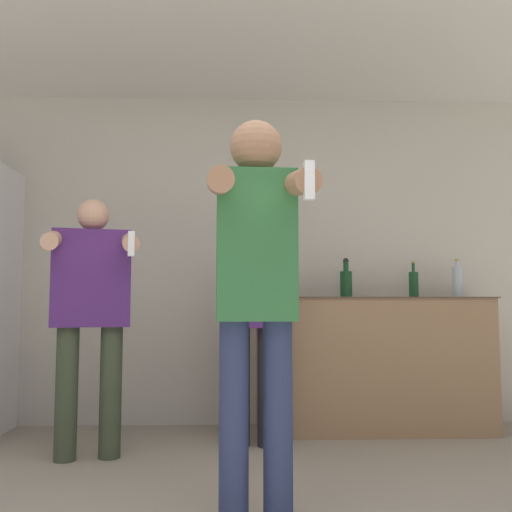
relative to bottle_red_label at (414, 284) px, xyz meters
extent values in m
cube|color=beige|center=(-1.37, 0.26, 0.21)|extent=(7.00, 0.06, 2.55)
cube|color=silver|center=(-1.37, -1.14, 1.51)|extent=(7.00, 3.26, 0.05)
cube|color=#997551|center=(-0.33, -0.02, -0.59)|extent=(1.67, 0.51, 0.96)
cube|color=brown|center=(-0.33, -0.02, -0.11)|extent=(1.70, 0.54, 0.01)
cylinder|color=#194723|center=(0.00, 0.00, -0.01)|extent=(0.07, 0.07, 0.19)
cylinder|color=#194723|center=(0.00, 0.00, 0.12)|extent=(0.02, 0.02, 0.07)
sphere|color=#B29933|center=(0.00, 0.00, 0.16)|extent=(0.03, 0.03, 0.03)
cylinder|color=#194723|center=(-0.51, 0.00, -0.01)|extent=(0.09, 0.09, 0.19)
cylinder|color=#194723|center=(-0.51, 0.00, 0.13)|extent=(0.04, 0.04, 0.08)
sphere|color=black|center=(-0.51, 0.00, 0.17)|extent=(0.04, 0.04, 0.04)
cylinder|color=maroon|center=(-1.02, 0.00, 0.01)|extent=(0.06, 0.06, 0.23)
cylinder|color=maroon|center=(-1.02, 0.00, 0.16)|extent=(0.02, 0.02, 0.06)
sphere|color=maroon|center=(-1.02, 0.00, 0.19)|extent=(0.03, 0.03, 0.03)
cylinder|color=silver|center=(0.33, 0.00, 0.01)|extent=(0.07, 0.07, 0.23)
cylinder|color=silver|center=(0.33, 0.00, 0.15)|extent=(0.03, 0.03, 0.05)
sphere|color=#B29933|center=(0.33, 0.00, 0.17)|extent=(0.03, 0.03, 0.03)
cylinder|color=navy|center=(-1.33, -1.82, -0.65)|extent=(0.12, 0.12, 0.84)
cylinder|color=navy|center=(-1.15, -1.81, -0.65)|extent=(0.12, 0.12, 0.84)
cube|color=#2D6B38|center=(-1.24, -1.81, 0.09)|extent=(0.34, 0.22, 0.63)
sphere|color=#9E7051|center=(-1.24, -1.81, 0.51)|extent=(0.22, 0.22, 0.22)
cylinder|color=#9E7051|center=(-1.39, -2.02, 0.32)|extent=(0.12, 0.42, 0.17)
cylinder|color=#9E7051|center=(-1.07, -2.01, 0.32)|extent=(0.12, 0.42, 0.17)
cube|color=white|center=(-1.06, -2.21, 0.28)|extent=(0.04, 0.04, 0.14)
cylinder|color=#38422D|center=(-2.32, -0.75, -0.68)|extent=(0.13, 0.13, 0.78)
cylinder|color=#38422D|center=(-2.07, -0.69, -0.68)|extent=(0.13, 0.13, 0.78)
cube|color=#4C236B|center=(-2.20, -0.72, 0.00)|extent=(0.49, 0.29, 0.58)
sphere|color=tan|center=(-2.20, -0.72, 0.39)|extent=(0.19, 0.19, 0.19)
cylinder|color=tan|center=(-2.37, -0.93, 0.21)|extent=(0.17, 0.36, 0.15)
cylinder|color=tan|center=(-1.95, -0.84, 0.21)|extent=(0.17, 0.36, 0.15)
cube|color=white|center=(-1.91, -1.00, 0.18)|extent=(0.04, 0.04, 0.14)
cylinder|color=black|center=(-1.30, -0.42, -0.69)|extent=(0.14, 0.14, 0.76)
cylinder|color=black|center=(-1.11, -0.44, -0.69)|extent=(0.14, 0.14, 0.76)
cube|color=#4C236B|center=(-1.21, -0.43, -0.02)|extent=(0.37, 0.24, 0.57)
sphere|color=beige|center=(-1.21, -0.43, 0.38)|extent=(0.22, 0.22, 0.22)
cylinder|color=beige|center=(-1.39, -0.59, 0.18)|extent=(0.11, 0.37, 0.13)
cylinder|color=beige|center=(-1.06, -0.63, 0.18)|extent=(0.11, 0.37, 0.13)
cube|color=white|center=(-1.09, -0.81, 0.15)|extent=(0.04, 0.04, 0.14)
camera|label=1|loc=(-1.32, -4.20, -0.16)|focal=40.00mm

